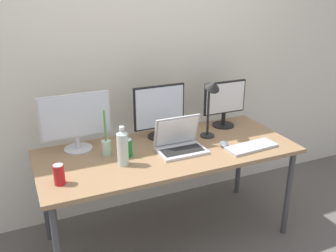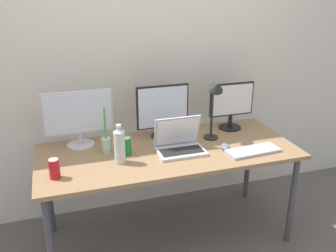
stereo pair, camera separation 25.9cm
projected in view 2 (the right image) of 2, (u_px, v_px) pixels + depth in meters
ground_plane at (168, 235)px, 2.93m from camera, size 16.00×16.00×0.00m
wall_back at (146, 56)px, 2.98m from camera, size 7.00×0.08×2.60m
work_desk at (168, 157)px, 2.68m from camera, size 1.82×0.78×0.74m
monitor_left at (78, 117)px, 2.64m from camera, size 0.49×0.20×0.41m
monitor_center at (163, 110)px, 2.80m from camera, size 0.40×0.18×0.41m
monitor_right at (231, 104)px, 2.97m from camera, size 0.37×0.18×0.38m
laptop_silver at (179, 143)px, 2.62m from camera, size 0.33×0.23×0.24m
keyboard_main at (253, 151)px, 2.62m from camera, size 0.39×0.17×0.02m
mouse_by_keyboard at (225, 147)px, 2.66m from camera, size 0.09×0.12×0.04m
water_bottle at (119, 145)px, 2.43m from camera, size 0.07×0.07×0.27m
soda_can_near_keyboard at (54, 169)px, 2.26m from camera, size 0.07×0.07×0.13m
soda_can_by_laptop at (127, 146)px, 2.57m from camera, size 0.07×0.07×0.13m
bamboo_vase at (106, 143)px, 2.60m from camera, size 0.06×0.06×0.32m
desk_lamp at (215, 99)px, 2.70m from camera, size 0.11×0.18×0.48m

